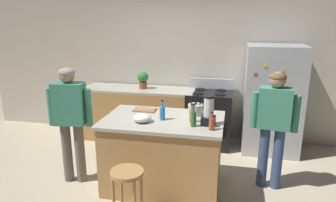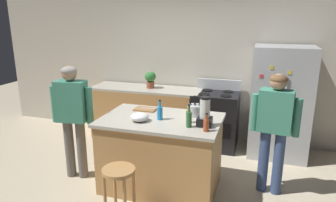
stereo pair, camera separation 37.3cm
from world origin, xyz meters
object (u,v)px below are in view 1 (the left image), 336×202
at_px(chef_knife, 146,109).
at_px(bottle_cooking_sauce, 212,123).
at_px(person_by_sink_right, 274,120).
at_px(tea_kettle, 196,109).
at_px(kitchen_island, 163,153).
at_px(stove_range, 209,118).
at_px(bottle_soda, 163,113).
at_px(person_by_island_left, 70,115).
at_px(blender_appliance, 209,113).
at_px(bottle_vinegar, 191,115).
at_px(refrigerator, 272,100).
at_px(bottle_olive_oil, 193,118).
at_px(cutting_board, 145,110).
at_px(mixing_bowl, 142,118).
at_px(bar_stool, 127,182).
at_px(potted_plant, 143,79).

bearing_deg(chef_knife, bottle_cooking_sauce, -41.68).
height_order(person_by_sink_right, chef_knife, person_by_sink_right).
bearing_deg(person_by_sink_right, tea_kettle, -177.44).
xyz_separation_m(kitchen_island, stove_range, (0.47, 1.52, 0.01)).
bearing_deg(person_by_sink_right, kitchen_island, -167.97).
bearing_deg(kitchen_island, bottle_soda, -84.63).
height_order(person_by_island_left, blender_appliance, person_by_island_left).
xyz_separation_m(person_by_sink_right, bottle_vinegar, (-1.01, -0.35, 0.10)).
bearing_deg(bottle_vinegar, bottle_soda, 178.50).
bearing_deg(chef_knife, person_by_island_left, -168.20).
height_order(refrigerator, stove_range, refrigerator).
bearing_deg(refrigerator, bottle_vinegar, -125.94).
bearing_deg(person_by_island_left, blender_appliance, -0.04).
relative_size(bottle_vinegar, bottle_olive_oil, 0.86).
height_order(bottle_soda, bottle_vinegar, bottle_soda).
distance_m(bottle_cooking_sauce, bottle_olive_oil, 0.23).
bearing_deg(refrigerator, blender_appliance, -119.72).
xyz_separation_m(kitchen_island, refrigerator, (1.49, 1.50, 0.41)).
xyz_separation_m(bottle_soda, cutting_board, (-0.33, 0.33, -0.08)).
bearing_deg(bottle_vinegar, mixing_bowl, -168.68).
height_order(mixing_bowl, tea_kettle, tea_kettle).
xyz_separation_m(person_by_sink_right, blender_appliance, (-0.80, -0.40, 0.16)).
relative_size(stove_range, bar_stool, 1.80).
height_order(refrigerator, bottle_cooking_sauce, refrigerator).
bearing_deg(mixing_bowl, bottle_soda, 29.38).
xyz_separation_m(bar_stool, tea_kettle, (0.59, 1.07, 0.54)).
height_order(bottle_cooking_sauce, bottle_soda, bottle_soda).
height_order(stove_range, cutting_board, stove_range).
distance_m(refrigerator, mixing_bowl, 2.40).
bearing_deg(stove_range, mixing_bowl, -112.22).
height_order(person_by_island_left, mixing_bowl, person_by_island_left).
xyz_separation_m(stove_range, cutting_board, (-0.79, -1.24, 0.48)).
bearing_deg(mixing_bowl, tea_kettle, 34.66).
bearing_deg(refrigerator, chef_knife, -145.88).
height_order(bottle_cooking_sauce, cutting_board, bottle_cooking_sauce).
relative_size(refrigerator, potted_plant, 5.91).
distance_m(person_by_sink_right, bottle_vinegar, 1.07).
xyz_separation_m(person_by_island_left, bar_stool, (1.02, -0.72, -0.47)).
height_order(potted_plant, bottle_cooking_sauce, potted_plant).
xyz_separation_m(kitchen_island, mixing_bowl, (-0.22, -0.17, 0.53)).
xyz_separation_m(tea_kettle, cutting_board, (-0.71, 0.03, -0.07)).
xyz_separation_m(blender_appliance, cutting_board, (-0.90, 0.39, -0.14)).
xyz_separation_m(refrigerator, tea_kettle, (-1.11, -1.25, 0.15)).
distance_m(potted_plant, blender_appliance, 2.10).
xyz_separation_m(bottle_soda, bottle_olive_oil, (0.41, -0.16, 0.01)).
xyz_separation_m(blender_appliance, chef_knife, (-0.88, 0.39, -0.13)).
bearing_deg(tea_kettle, mixing_bowl, -145.34).
relative_size(tea_kettle, chef_knife, 1.25).
height_order(person_by_sink_right, bar_stool, person_by_sink_right).
bearing_deg(bottle_soda, person_by_island_left, -177.25).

